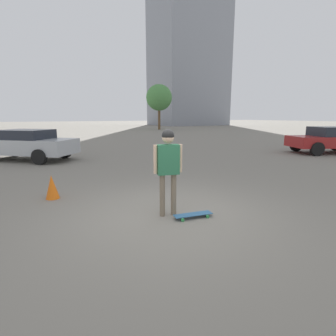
{
  "coord_description": "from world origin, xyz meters",
  "views": [
    {
      "loc": [
        2.41,
        4.51,
        2.0
      ],
      "look_at": [
        0.0,
        0.0,
        0.99
      ],
      "focal_mm": 28.0,
      "sensor_mm": 36.0,
      "label": 1
    }
  ],
  "objects": [
    {
      "name": "skateboard",
      "position": [
        -0.38,
        0.36,
        0.06
      ],
      "size": [
        0.81,
        0.35,
        0.08
      ],
      "rotation": [
        0.0,
        0.0,
        -0.15
      ],
      "color": "#336693",
      "rests_on": "ground_plane"
    },
    {
      "name": "car_parked_near",
      "position": [
        2.55,
        -9.21,
        0.75
      ],
      "size": [
        4.65,
        4.35,
        1.41
      ],
      "rotation": [
        0.0,
        0.0,
        -0.71
      ],
      "color": "#ADB2B7",
      "rests_on": "ground_plane"
    },
    {
      "name": "tree_distant",
      "position": [
        -15.66,
        -32.16,
        4.77
      ],
      "size": [
        3.91,
        3.91,
        6.75
      ],
      "color": "brown",
      "rests_on": "ground_plane"
    },
    {
      "name": "building_block_distant",
      "position": [
        -31.19,
        -48.68,
        18.74
      ],
      "size": [
        15.21,
        12.42,
        37.49
      ],
      "color": "gray",
      "rests_on": "ground_plane"
    },
    {
      "name": "person",
      "position": [
        0.0,
        0.0,
        1.14
      ],
      "size": [
        0.57,
        0.29,
        1.76
      ],
      "rotation": [
        0.0,
        0.0,
        2.91
      ],
      "color": "#7A6B56",
      "rests_on": "ground_plane"
    },
    {
      "name": "car_parked_far",
      "position": [
        -12.18,
        -4.03,
        0.76
      ],
      "size": [
        4.44,
        3.25,
        1.44
      ],
      "rotation": [
        0.0,
        0.0,
        -0.39
      ],
      "color": "maroon",
      "rests_on": "ground_plane"
    },
    {
      "name": "traffic_cone",
      "position": [
        2.0,
        -2.34,
        0.3
      ],
      "size": [
        0.33,
        0.33,
        0.59
      ],
      "color": "orange",
      "rests_on": "ground_plane"
    },
    {
      "name": "ground_plane",
      "position": [
        0.0,
        0.0,
        0.0
      ],
      "size": [
        220.0,
        220.0,
        0.0
      ],
      "primitive_type": "plane",
      "color": "gray"
    }
  ]
}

